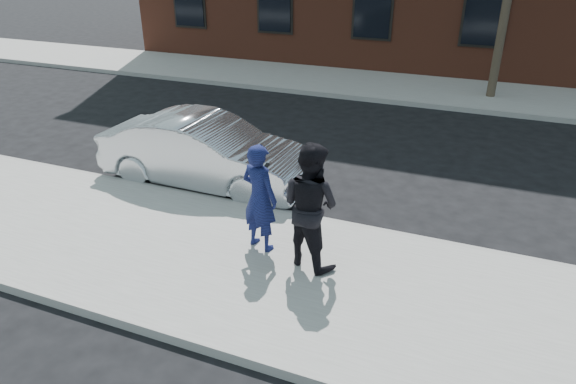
% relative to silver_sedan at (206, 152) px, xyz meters
% --- Properties ---
extents(ground, '(100.00, 100.00, 0.00)m').
position_rel_silver_sedan_xyz_m(ground, '(0.63, -2.30, -0.71)').
color(ground, black).
rests_on(ground, ground).
extents(near_sidewalk, '(50.00, 3.50, 0.15)m').
position_rel_silver_sedan_xyz_m(near_sidewalk, '(0.63, -2.55, -0.64)').
color(near_sidewalk, gray).
rests_on(near_sidewalk, ground).
extents(near_curb, '(50.00, 0.10, 0.15)m').
position_rel_silver_sedan_xyz_m(near_curb, '(0.63, -0.75, -0.64)').
color(near_curb, '#999691').
rests_on(near_curb, ground).
extents(far_sidewalk, '(50.00, 3.50, 0.15)m').
position_rel_silver_sedan_xyz_m(far_sidewalk, '(0.63, 8.95, -0.64)').
color(far_sidewalk, gray).
rests_on(far_sidewalk, ground).
extents(far_curb, '(50.00, 0.10, 0.15)m').
position_rel_silver_sedan_xyz_m(far_curb, '(0.63, 7.15, -0.64)').
color(far_curb, '#999691').
rests_on(far_curb, ground).
extents(silver_sedan, '(4.34, 1.53, 1.43)m').
position_rel_silver_sedan_xyz_m(silver_sedan, '(0.00, 0.00, 0.00)').
color(silver_sedan, '#B7BABF').
rests_on(silver_sedan, ground).
extents(man_hoodie, '(0.73, 0.59, 1.74)m').
position_rel_silver_sedan_xyz_m(man_hoodie, '(2.13, -1.99, 0.31)').
color(man_hoodie, navy).
rests_on(man_hoodie, near_sidewalk).
extents(man_peacoat, '(1.13, 1.01, 1.93)m').
position_rel_silver_sedan_xyz_m(man_peacoat, '(2.99, -2.11, 0.40)').
color(man_peacoat, black).
rests_on(man_peacoat, near_sidewalk).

